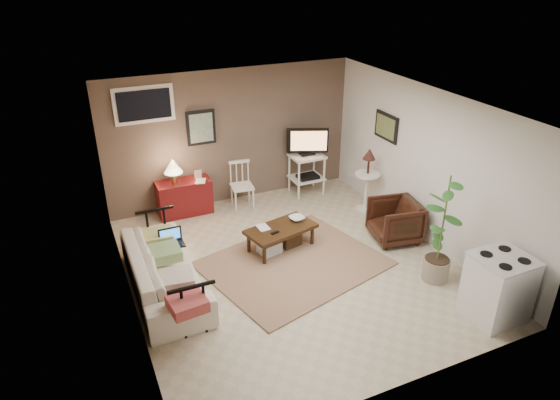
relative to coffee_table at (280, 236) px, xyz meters
name	(u,v)px	position (x,y,z in m)	size (l,w,h in m)	color
floor	(292,266)	(-0.05, -0.50, -0.22)	(5.00, 5.00, 0.00)	#C1B293
art_back	(201,128)	(-0.60, 1.97, 1.23)	(0.50, 0.03, 0.60)	black
art_right	(386,127)	(2.18, 0.55, 1.30)	(0.03, 0.60, 0.45)	black
window	(144,105)	(-1.50, 1.97, 1.73)	(0.96, 0.03, 0.60)	white
rug	(294,263)	(0.01, -0.46, -0.21)	(2.42, 1.93, 0.02)	#977157
coffee_table	(280,236)	(0.00, 0.00, 0.00)	(1.15, 0.77, 0.40)	#36230E
sofa	(163,264)	(-1.85, -0.31, 0.19)	(2.13, 0.62, 0.83)	silver
sofa_pillows	(171,266)	(-1.79, -0.55, 0.29)	(0.41, 2.03, 0.14)	beige
sofa_end_rails	(173,265)	(-1.72, -0.31, 0.14)	(0.57, 2.13, 0.72)	black
laptop	(171,239)	(-1.64, 0.06, 0.32)	(0.33, 0.24, 0.22)	black
red_console	(183,194)	(-1.05, 1.77, 0.14)	(0.92, 0.41, 1.06)	maroon
spindle_chair	(242,186)	(-0.02, 1.62, 0.17)	(0.42, 0.42, 0.83)	white
tv_stand	(307,160)	(1.28, 1.65, 0.45)	(0.72, 0.49, 1.28)	white
side_table	(368,172)	(1.92, 0.59, 0.50)	(0.43, 0.43, 1.16)	white
armchair	(395,219)	(1.77, -0.46, 0.14)	(0.70, 0.66, 0.72)	black
potted_plant	(443,226)	(1.65, -1.60, 0.63)	(0.40, 0.40, 1.61)	gray
stove	(498,287)	(1.79, -2.53, 0.21)	(0.67, 0.62, 0.87)	white
bowl	(297,213)	(0.33, 0.12, 0.27)	(0.23, 0.06, 0.23)	#36230E
book_table	(258,223)	(-0.33, 0.09, 0.27)	(0.17, 0.02, 0.23)	#36230E
book_console	(195,176)	(-0.84, 1.66, 0.50)	(0.17, 0.02, 0.23)	#36230E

